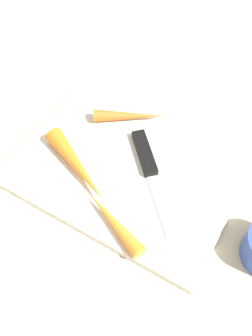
# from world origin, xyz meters

# --- Properties ---
(ground_plane) EXTENTS (1.40, 1.40, 0.00)m
(ground_plane) POSITION_xyz_m (0.00, 0.00, 0.00)
(ground_plane) COLOR #C6B793
(cutting_board) EXTENTS (0.36, 0.26, 0.01)m
(cutting_board) POSITION_xyz_m (0.00, 0.00, 0.01)
(cutting_board) COLOR silver
(cutting_board) RESTS_ON ground_plane
(knife) EXTENTS (0.15, 0.16, 0.01)m
(knife) POSITION_xyz_m (0.02, 0.03, 0.02)
(knife) COLOR #B7B7BC
(knife) RESTS_ON cutting_board
(carrot_shortest) EXTENTS (0.12, 0.07, 0.02)m
(carrot_shortest) POSITION_xyz_m (0.04, -0.10, 0.02)
(carrot_shortest) COLOR orange
(carrot_shortest) RESTS_ON cutting_board
(carrot_longest) EXTENTS (0.15, 0.09, 0.03)m
(carrot_longest) POSITION_xyz_m (-0.06, -0.04, 0.03)
(carrot_longest) COLOR orange
(carrot_longest) RESTS_ON cutting_board
(carrot_medium) EXTENTS (0.12, 0.08, 0.02)m
(carrot_medium) POSITION_xyz_m (-0.05, 0.09, 0.02)
(carrot_medium) COLOR orange
(carrot_medium) RESTS_ON cutting_board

